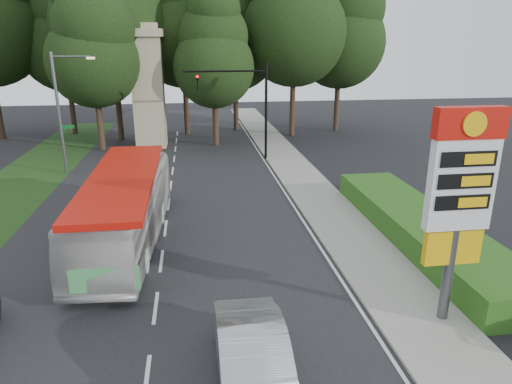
{
  "coord_description": "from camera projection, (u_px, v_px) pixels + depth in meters",
  "views": [
    {
      "loc": [
        1.49,
        -9.75,
        8.52
      ],
      "look_at": [
        4.18,
        9.37,
        2.2
      ],
      "focal_mm": 32.0,
      "sensor_mm": 36.0,
      "label": 1
    }
  ],
  "objects": [
    {
      "name": "tree_west_near",
      "position": [
        62.0,
        26.0,
        42.0
      ],
      "size": [
        8.4,
        8.4,
        16.5
      ],
      "color": "#2D2116",
      "rests_on": "ground"
    },
    {
      "name": "tree_far_east",
      "position": [
        341.0,
        23.0,
        43.46
      ],
      "size": [
        8.68,
        8.68,
        17.05
      ],
      "color": "#2D2116",
      "rests_on": "ground"
    },
    {
      "name": "tree_east_near",
      "position": [
        235.0,
        30.0,
        44.23
      ],
      "size": [
        8.12,
        8.12,
        15.95
      ],
      "color": "#2D2116",
      "rests_on": "ground"
    },
    {
      "name": "traffic_signal_mast",
      "position": [
        248.0,
        98.0,
        33.51
      ],
      "size": [
        6.1,
        0.35,
        7.2
      ],
      "color": "black",
      "rests_on": "ground"
    },
    {
      "name": "tree_center_right",
      "position": [
        182.0,
        14.0,
        41.27
      ],
      "size": [
        9.24,
        9.24,
        18.15
      ],
      "color": "#2D2116",
      "rests_on": "ground"
    },
    {
      "name": "sedan_silver",
      "position": [
        254.0,
        363.0,
        11.49
      ],
      "size": [
        1.78,
        5.09,
        1.68
      ],
      "primitive_type": "imported",
      "rotation": [
        0.0,
        0.0,
        0.0
      ],
      "color": "#9EA0A5",
      "rests_on": "ground"
    },
    {
      "name": "transit_bus",
      "position": [
        126.0,
        209.0,
        20.02
      ],
      "size": [
        3.36,
        11.51,
        3.17
      ],
      "primitive_type": "imported",
      "rotation": [
        0.0,
        0.0,
        -0.06
      ],
      "color": "beige",
      "rests_on": "ground"
    },
    {
      "name": "tree_monument_right",
      "position": [
        214.0,
        50.0,
        37.36
      ],
      "size": [
        6.72,
        6.72,
        13.2
      ],
      "color": "#2D2116",
      "rests_on": "ground"
    },
    {
      "name": "monument",
      "position": [
        148.0,
        86.0,
        38.0
      ],
      "size": [
        3.0,
        3.0,
        10.05
      ],
      "color": "tan",
      "rests_on": "ground"
    },
    {
      "name": "tree_monument_left",
      "position": [
        91.0,
        41.0,
        35.42
      ],
      "size": [
        7.28,
        7.28,
        14.3
      ],
      "color": "#2D2116",
      "rests_on": "ground"
    },
    {
      "name": "road_surface",
      "position": [
        166.0,
        221.0,
        22.91
      ],
      "size": [
        14.0,
        80.0,
        0.02
      ],
      "primitive_type": "cube",
      "color": "black",
      "rests_on": "ground"
    },
    {
      "name": "sidewalk_right",
      "position": [
        330.0,
        212.0,
        24.03
      ],
      "size": [
        3.0,
        80.0,
        0.12
      ],
      "primitive_type": "cube",
      "color": "gray",
      "rests_on": "ground"
    },
    {
      "name": "gas_station_pylon",
      "position": [
        461.0,
        189.0,
        13.34
      ],
      "size": [
        2.1,
        0.45,
        6.85
      ],
      "color": "#59595E",
      "rests_on": "ground"
    },
    {
      "name": "grass_verge_left",
      "position": [
        10.0,
        192.0,
        27.3
      ],
      "size": [
        5.0,
        50.0,
        0.02
      ],
      "primitive_type": "cube",
      "color": "#193814",
      "rests_on": "ground"
    },
    {
      "name": "hedge",
      "position": [
        421.0,
        228.0,
        20.49
      ],
      "size": [
        3.0,
        14.0,
        1.2
      ],
      "primitive_type": "cube",
      "color": "#285216",
      "rests_on": "ground"
    },
    {
      "name": "tree_east_mid",
      "position": [
        295.0,
        10.0,
        40.61
      ],
      "size": [
        9.52,
        9.52,
        18.7
      ],
      "color": "#2D2116",
      "rests_on": "ground"
    },
    {
      "name": "streetlight_signs",
      "position": [
        62.0,
        108.0,
        30.03
      ],
      "size": [
        2.75,
        0.98,
        8.0
      ],
      "color": "#59595E",
      "rests_on": "ground"
    }
  ]
}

